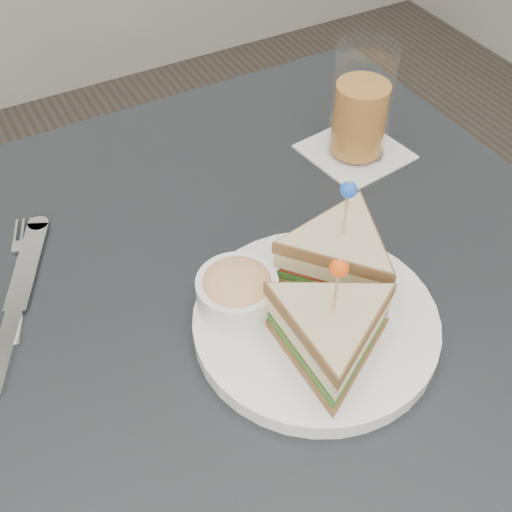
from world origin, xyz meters
The scene contains 5 objects.
table centered at (0.00, 0.00, 0.67)m, with size 0.80×0.80×0.75m.
plate_meal centered at (0.04, -0.06, 0.79)m, with size 0.27×0.26×0.14m.
cutlery_fork centered at (-0.20, 0.15, 0.75)m, with size 0.08×0.18×0.01m.
cutlery_knife centered at (-0.22, 0.11, 0.75)m, with size 0.12×0.23×0.01m.
drink_set centered at (0.24, 0.16, 0.82)m, with size 0.13×0.13×0.15m.
Camera 1 is at (-0.21, -0.38, 1.27)m, focal length 45.00 mm.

